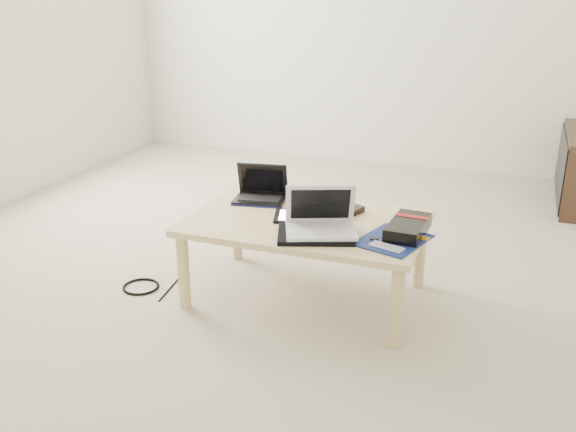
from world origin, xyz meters
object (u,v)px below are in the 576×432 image
(netbook, at_px, (261,193))
(gpu_box, at_px, (408,228))
(white_laptop, at_px, (321,221))
(coffee_table, at_px, (306,230))

(netbook, xyz_separation_m, gpu_box, (0.79, -0.21, -0.01))
(netbook, xyz_separation_m, white_laptop, (0.43, -0.35, 0.02))
(white_laptop, height_order, gpu_box, white_laptop)
(white_laptop, bearing_deg, netbook, 141.00)
(coffee_table, distance_m, white_laptop, 0.22)
(white_laptop, distance_m, gpu_box, 0.39)
(white_laptop, bearing_deg, gpu_box, 20.50)
(coffee_table, xyz_separation_m, netbook, (-0.31, 0.19, 0.09))
(gpu_box, bearing_deg, coffee_table, 177.95)
(netbook, bearing_deg, gpu_box, -14.98)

